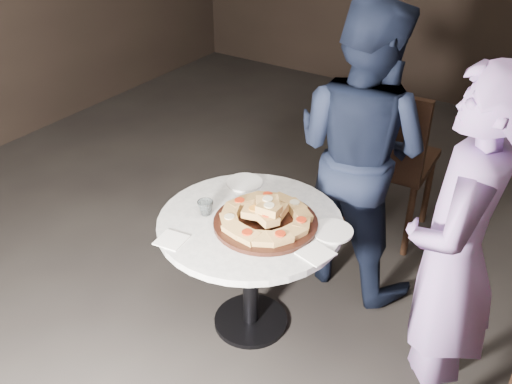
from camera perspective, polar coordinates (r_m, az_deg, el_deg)
floor at (r=3.12m, az=1.39°, el=-13.02°), size 7.00×7.00×0.00m
table at (r=2.77m, az=-0.57°, el=-4.91°), size 1.16×1.16×0.66m
serving_board at (r=2.66m, az=0.96°, el=-3.09°), size 0.53×0.53×0.02m
focaccia_pile at (r=2.64m, az=1.00°, el=-2.32°), size 0.44×0.43×0.12m
plate_left at (r=2.98m, az=-1.16°, el=0.95°), size 0.23×0.23×0.01m
plate_right at (r=2.64m, az=7.62°, el=-3.89°), size 0.24×0.24×0.01m
water_glass at (r=2.73m, az=-5.08°, el=-1.58°), size 0.09×0.09×0.07m
napkin_near at (r=2.59m, az=-8.47°, el=-4.78°), size 0.14×0.14×0.01m
napkin_far at (r=2.50m, az=6.00°, el=-6.15°), size 0.16×0.16×0.01m
chair_far at (r=3.49m, az=13.06°, el=3.65°), size 0.51×0.54×1.03m
diner_navy at (r=3.04m, az=10.35°, el=4.05°), size 0.88×0.74×1.62m
diner_teal at (r=2.37m, az=19.13°, el=-6.28°), size 0.44×0.62×1.61m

